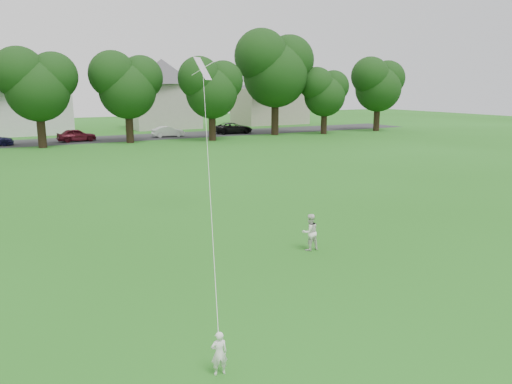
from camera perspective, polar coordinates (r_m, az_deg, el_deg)
ground at (r=13.34m, az=-4.23°, el=-12.29°), size 160.00×160.00×0.00m
street at (r=53.59m, az=-23.44°, el=5.23°), size 90.00×7.00×0.01m
toddler at (r=10.12m, az=-4.23°, el=-17.90°), size 0.36×0.27×0.90m
older_boy at (r=17.03m, az=6.18°, el=-4.58°), size 0.63×0.50×1.26m
kite at (r=14.99m, az=-5.51°, el=4.02°), size 2.82×6.19×13.36m
tree_row at (r=47.89m, az=-21.89°, el=12.48°), size 80.05×10.08×11.80m
parked_cars at (r=52.36m, az=-26.16°, el=5.53°), size 54.41×2.41×1.29m
house_row at (r=63.41m, az=-23.37°, el=10.51°), size 76.97×13.81×10.34m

